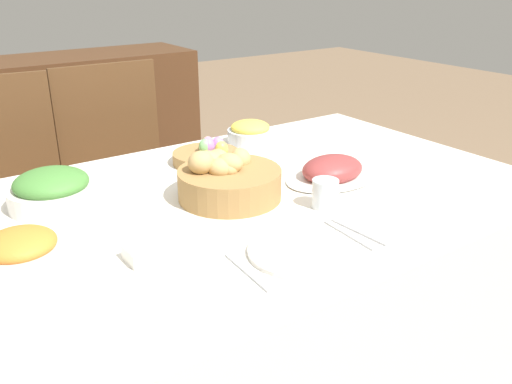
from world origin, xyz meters
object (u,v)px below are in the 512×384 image
at_px(drinking_cup, 325,194).
at_px(ham_platter, 332,171).
at_px(carrot_bowl, 21,254).
at_px(fork, 247,272).
at_px(chair_far_left, 8,203).
at_px(bread_basket, 227,179).
at_px(chair_far_center, 124,178).
at_px(dinner_plate, 301,251).
at_px(sideboard, 73,139).
at_px(green_salad_bowl, 52,190).
at_px(spoon, 358,232).
at_px(pineapple_bowl, 250,133).
at_px(butter_dish, 152,251).
at_px(egg_basket, 208,155).
at_px(knife, 349,235).

bearing_deg(drinking_cup, ham_platter, 42.30).
bearing_deg(carrot_bowl, fork, -34.51).
height_order(ham_platter, fork, ham_platter).
distance_m(chair_far_left, bread_basket, 0.98).
xyz_separation_m(chair_far_left, drinking_cup, (0.58, -1.04, 0.26)).
height_order(chair_far_center, dinner_plate, chair_far_center).
relative_size(chair_far_center, sideboard, 0.72).
bearing_deg(green_salad_bowl, carrot_bowl, -115.61).
bearing_deg(chair_far_center, spoon, -83.05).
height_order(green_salad_bowl, pineapple_bowl, green_salad_bowl).
height_order(sideboard, ham_platter, sideboard).
distance_m(green_salad_bowl, spoon, 0.77).
bearing_deg(butter_dish, ham_platter, 11.15).
bearing_deg(fork, pineapple_bowl, 58.47).
height_order(ham_platter, dinner_plate, ham_platter).
bearing_deg(sideboard, drinking_cup, -87.81).
bearing_deg(chair_far_left, egg_basket, -42.16).
xyz_separation_m(sideboard, drinking_cup, (0.07, -1.92, 0.33)).
distance_m(bread_basket, carrot_bowl, 0.55).
relative_size(carrot_bowl, green_salad_bowl, 0.76).
bearing_deg(knife, dinner_plate, -176.70).
bearing_deg(dinner_plate, bread_basket, 84.42).
height_order(green_salad_bowl, spoon, green_salad_bowl).
relative_size(bread_basket, knife, 1.63).
height_order(egg_basket, spoon, egg_basket).
relative_size(pineapple_bowl, butter_dish, 1.46).
relative_size(ham_platter, drinking_cup, 3.97).
xyz_separation_m(dinner_plate, knife, (0.14, 0.00, -0.00)).
bearing_deg(pineapple_bowl, chair_far_center, 119.98).
distance_m(chair_far_center, carrot_bowl, 1.14).
height_order(carrot_bowl, fork, carrot_bowl).
bearing_deg(fork, sideboard, 85.86).
xyz_separation_m(bread_basket, pineapple_bowl, (0.32, 0.36, -0.01)).
bearing_deg(sideboard, chair_far_center, -94.21).
bearing_deg(butter_dish, carrot_bowl, 160.29).
height_order(ham_platter, knife, ham_platter).
height_order(knife, butter_dish, butter_dish).
bearing_deg(bread_basket, chair_far_center, 87.88).
height_order(bread_basket, pineapple_bowl, bread_basket).
bearing_deg(bread_basket, dinner_plate, -95.58).
distance_m(sideboard, fork, 2.11).
relative_size(chair_far_center, butter_dish, 8.74).
distance_m(drinking_cup, butter_dish, 0.47).
relative_size(chair_far_left, bread_basket, 3.47).
bearing_deg(ham_platter, carrot_bowl, -177.51).
distance_m(egg_basket, pineapple_bowl, 0.24).
bearing_deg(knife, drinking_cup, 71.15).
bearing_deg(egg_basket, fork, -113.62).
xyz_separation_m(knife, spoon, (0.03, 0.00, 0.00)).
height_order(chair_far_left, ham_platter, chair_far_left).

